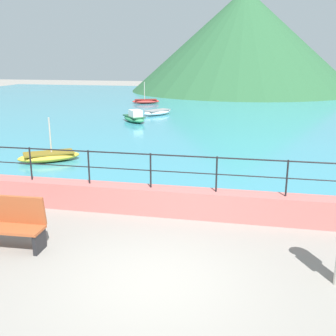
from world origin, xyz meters
name	(u,v)px	position (x,y,z in m)	size (l,w,h in m)	color
ground_plane	(153,280)	(0.00, 0.00, 0.00)	(120.00, 120.00, 0.00)	gray
promenade_wall	(183,202)	(0.00, 3.20, 0.35)	(20.00, 0.56, 0.70)	#BC605B
railing	(183,166)	(0.00, 3.20, 1.32)	(18.44, 0.04, 0.90)	black
lake_water	(231,108)	(0.00, 25.84, 0.03)	(64.00, 44.32, 0.06)	teal
hill_main	(244,41)	(0.23, 42.96, 5.67)	(25.91, 25.91, 11.34)	#285633
bench_main	(5,222)	(-3.39, 0.69, 0.56)	(1.72, 0.62, 1.13)	#9E4C28
boat_0	(49,156)	(-5.92, 7.41, 0.26)	(2.41, 2.04, 1.68)	gold
boat_3	(146,101)	(-7.34, 27.36, 0.26)	(2.47, 1.62, 1.82)	red
boat_4	(157,112)	(-4.75, 20.68, 0.26)	(2.01, 2.42, 0.36)	white
boat_6	(134,118)	(-5.46, 17.45, 0.33)	(2.15, 2.35, 0.76)	#338C59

